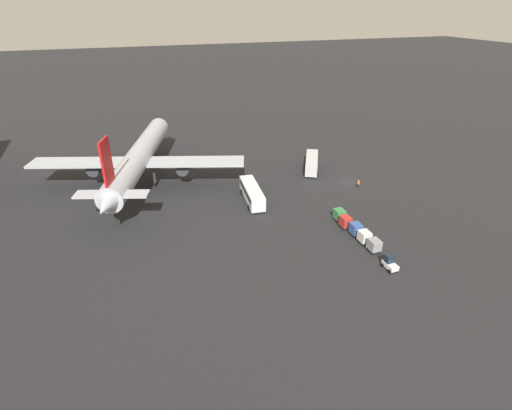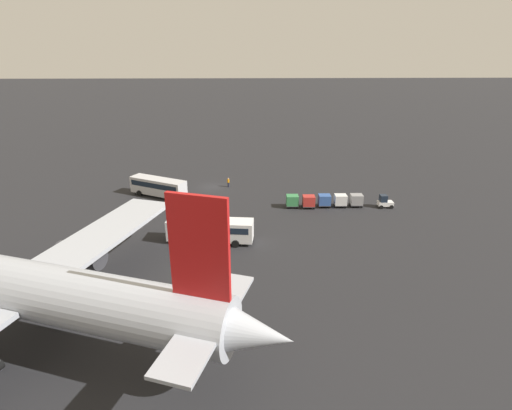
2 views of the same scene
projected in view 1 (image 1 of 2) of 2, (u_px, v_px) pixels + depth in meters
name	position (u px, v px, depth m)	size (l,w,h in m)	color
ground_plane	(349.00, 182.00, 85.16)	(600.00, 600.00, 0.00)	#232326
airplane	(139.00, 157.00, 81.79)	(48.59, 42.53, 15.59)	#B2B7C1
shuttle_bus_near	(312.00, 162.00, 90.16)	(10.38, 7.13, 3.21)	silver
shuttle_bus_far	(252.00, 192.00, 76.20)	(11.51, 3.96, 3.10)	white
baggage_tug	(390.00, 263.00, 57.34)	(2.42, 1.66, 2.10)	white
worker_person	(358.00, 184.00, 82.10)	(0.38, 0.38, 1.74)	#1E1E2D
cargo_cart_grey	(374.00, 245.00, 61.11)	(2.03, 1.72, 2.06)	#38383D
cargo_cart_white	(365.00, 236.00, 63.29)	(2.03, 1.72, 2.06)	#38383D
cargo_cart_blue	(356.00, 229.00, 65.48)	(2.03, 1.72, 2.06)	#38383D
cargo_cart_red	(346.00, 222.00, 67.55)	(2.03, 1.72, 2.06)	#38383D
cargo_cart_green	(339.00, 214.00, 69.83)	(2.03, 1.72, 2.06)	#38383D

